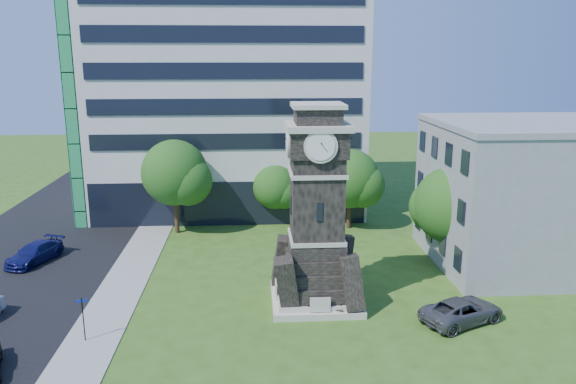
{
  "coord_description": "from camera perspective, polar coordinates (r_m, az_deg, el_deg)",
  "views": [
    {
      "loc": [
        -0.7,
        -30.12,
        14.89
      ],
      "look_at": [
        1.54,
        6.11,
        6.02
      ],
      "focal_mm": 35.0,
      "sensor_mm": 36.0,
      "label": 1
    }
  ],
  "objects": [
    {
      "name": "park_bench",
      "position": [
        33.67,
        3.81,
        -11.51
      ],
      "size": [
        2.01,
        0.54,
        1.04
      ],
      "rotation": [
        0.0,
        0.0,
        -0.28
      ],
      "color": "black",
      "rests_on": "ground"
    },
    {
      "name": "tree_ne",
      "position": [
        49.02,
        6.36,
        1.16
      ],
      "size": [
        5.69,
        5.17,
        7.06
      ],
      "rotation": [
        0.0,
        0.0,
        -0.24
      ],
      "color": "#332114",
      "rests_on": "ground"
    },
    {
      "name": "tree_east",
      "position": [
        41.95,
        16.47,
        -1.52
      ],
      "size": [
        6.16,
        5.6,
        7.24
      ],
      "rotation": [
        0.0,
        0.0,
        -0.38
      ],
      "color": "#332114",
      "rests_on": "ground"
    },
    {
      "name": "car_street_north",
      "position": [
        45.56,
        -24.36,
        -5.68
      ],
      "size": [
        3.57,
        5.28,
        1.42
      ],
      "primitive_type": "imported",
      "rotation": [
        0.0,
        0.0,
        -0.36
      ],
      "color": "#121451",
      "rests_on": "ground"
    },
    {
      "name": "street_sign",
      "position": [
        32.24,
        -20.11,
        -11.61
      ],
      "size": [
        0.6,
        0.06,
        2.48
      ],
      "rotation": [
        0.0,
        0.0,
        0.32
      ],
      "color": "black",
      "rests_on": "ground"
    },
    {
      "name": "tree_nc",
      "position": [
        50.24,
        -1.25,
        0.39
      ],
      "size": [
        4.44,
        4.04,
        5.46
      ],
      "rotation": [
        0.0,
        0.0,
        -0.36
      ],
      "color": "#332114",
      "rests_on": "ground"
    },
    {
      "name": "office_low",
      "position": [
        44.43,
        24.28,
        -0.1
      ],
      "size": [
        15.2,
        12.2,
        10.4
      ],
      "color": "#919496",
      "rests_on": "ground"
    },
    {
      "name": "sidewalk",
      "position": [
        39.14,
        -16.47,
        -9.18
      ],
      "size": [
        3.0,
        70.0,
        0.06
      ],
      "primitive_type": "cube",
      "color": "gray",
      "rests_on": "ground"
    },
    {
      "name": "car_east_lot",
      "position": [
        34.2,
        17.26,
        -11.45
      ],
      "size": [
        5.57,
        4.24,
        1.41
      ],
      "primitive_type": "imported",
      "rotation": [
        0.0,
        0.0,
        2.0
      ],
      "color": "#4B4B50",
      "rests_on": "ground"
    },
    {
      "name": "clock_tower",
      "position": [
        33.73,
        2.9,
        -2.84
      ],
      "size": [
        5.4,
        5.4,
        12.22
      ],
      "color": "beige",
      "rests_on": "ground"
    },
    {
      "name": "office_tall",
      "position": [
        56.02,
        -6.27,
        12.97
      ],
      "size": [
        26.2,
        15.11,
        28.6
      ],
      "color": "silver",
      "rests_on": "ground"
    },
    {
      "name": "tree_nw",
      "position": [
        48.19,
        -11.34,
        1.69
      ],
      "size": [
        6.12,
        5.57,
        8.06
      ],
      "rotation": [
        0.0,
        0.0,
        0.2
      ],
      "color": "#332114",
      "rests_on": "ground"
    },
    {
      "name": "ground",
      "position": [
        33.61,
        -2.03,
        -12.58
      ],
      "size": [
        160.0,
        160.0,
        0.0
      ],
      "primitive_type": "plane",
      "color": "#2F5418",
      "rests_on": "ground"
    }
  ]
}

